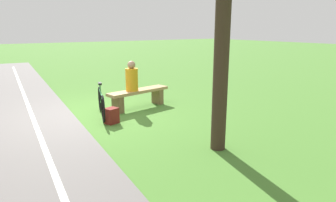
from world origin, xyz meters
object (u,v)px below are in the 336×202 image
Objects in this scene: backpack at (111,116)px; bicycle at (101,103)px; bench at (139,95)px; person_seated at (132,78)px.

bicycle is at bearing -92.59° from backpack.
backpack is at bearing 26.70° from bench.
bench is 1.54m from backpack.
person_seated reaches higher than bicycle.
person_seated is (0.22, 0.04, 0.51)m from bench.
person_seated is 1.12m from bicycle.
bench is at bearing 118.00° from bicycle.
bench is 5.19× the size of backpack.
bench is 2.35× the size of person_seated.
person_seated is at bearing 118.18° from bicycle.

